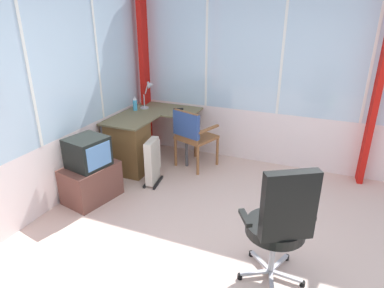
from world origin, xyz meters
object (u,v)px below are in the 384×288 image
tv_remote (178,109)px  space_heater (153,161)px  desk (131,144)px  spray_bottle (135,104)px  wooden_armchair (191,132)px  tv_on_stand (90,172)px  desk_lamp (149,90)px  office_chair (281,221)px

tv_remote → space_heater: tv_remote is taller
space_heater → desk: bearing=66.1°
spray_bottle → wooden_armchair: size_ratio=0.24×
wooden_armchair → tv_on_stand: 1.50m
desk → wooden_armchair: wooden_armchair is taller
wooden_armchair → tv_on_stand: size_ratio=1.10×
spray_bottle → tv_on_stand: bearing=-173.5°
desk_lamp → spray_bottle: size_ratio=1.92×
spray_bottle → tv_on_stand: (-1.32, -0.15, -0.51)m
tv_remote → space_heater: bearing=150.7°
desk → space_heater: 0.52m
spray_bottle → wooden_armchair: bearing=-93.8°
desk → desk_lamp: 0.92m
wooden_armchair → office_chair: office_chair is taller
desk_lamp → space_heater: size_ratio=0.67×
desk → spray_bottle: 0.67m
desk → tv_on_stand: 0.87m
spray_bottle → desk_lamp: bearing=-30.7°
desk_lamp → office_chair: (-2.07, -2.35, -0.40)m
wooden_armchair → desk_lamp: bearing=71.0°
spray_bottle → tv_on_stand: 1.43m
tv_on_stand → space_heater: size_ratio=1.30×
tv_remote → wooden_armchair: wooden_armchair is taller
desk_lamp → desk: bearing=-175.6°
desk → desk_lamp: size_ratio=3.11×
office_chair → space_heater: office_chair is taller
desk_lamp → tv_on_stand: size_ratio=0.51×
desk_lamp → space_heater: (-0.88, -0.52, -0.72)m
desk_lamp → wooden_armchair: size_ratio=0.47×
office_chair → tv_remote: bearing=41.6°
office_chair → spray_bottle: bearing=53.3°
tv_remote → office_chair: office_chair is taller
desk_lamp → tv_on_stand: desk_lamp is taller
tv_remote → spray_bottle: size_ratio=0.69×
desk → space_heater: bearing=-113.9°
wooden_armchair → space_heater: bearing=153.7°
wooden_armchair → spray_bottle: bearing=86.2°
space_heater → wooden_armchair: bearing=-26.3°
desk → desk_lamp: desk_lamp is taller
space_heater → tv_on_stand: bearing=143.2°
space_heater → office_chair: bearing=-122.9°
desk_lamp → office_chair: desk_lamp is taller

